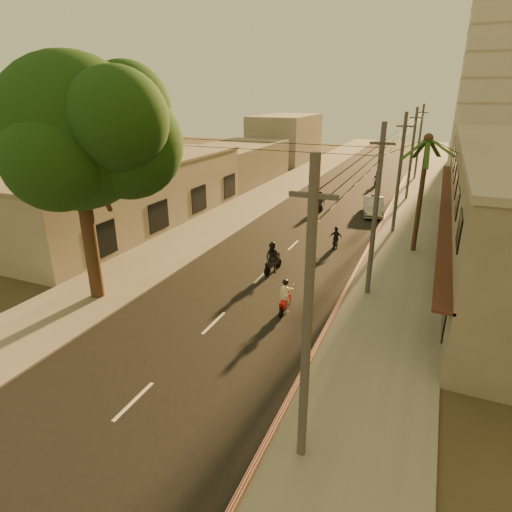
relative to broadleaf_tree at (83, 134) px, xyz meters
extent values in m
plane|color=#383023|center=(6.61, -2.14, -8.48)|extent=(160.00, 160.00, 0.00)
cube|color=black|center=(6.61, 17.86, -8.47)|extent=(10.00, 140.00, 0.02)
cube|color=slate|center=(14.11, 17.86, -8.42)|extent=(5.00, 140.00, 0.12)
cube|color=slate|center=(-0.89, 17.86, -8.42)|extent=(5.00, 140.00, 0.12)
cube|color=red|center=(11.71, 12.86, -8.38)|extent=(0.20, 60.00, 0.20)
cube|color=#402219|center=(16.31, 15.86, -5.38)|extent=(0.80, 34.00, 0.12)
cube|color=gray|center=(-7.39, 11.86, -5.98)|extent=(8.00, 24.00, 5.00)
cube|color=gray|center=(-7.39, 11.86, -3.38)|extent=(8.20, 24.20, 0.20)
cylinder|color=black|center=(-0.39, -0.14, -5.48)|extent=(0.70, 0.70, 6.00)
cylinder|color=black|center=(0.41, 0.26, -2.48)|extent=(1.22, 2.17, 3.04)
cylinder|color=black|center=(-0.99, -0.44, -2.28)|extent=(1.31, 1.49, 2.73)
sphere|color=black|center=(-0.39, -0.14, 0.02)|extent=(7.20, 7.20, 7.20)
sphere|color=black|center=(1.81, 0.86, -0.48)|extent=(5.20, 5.20, 5.20)
sphere|color=black|center=(-2.19, 0.66, -0.28)|extent=(4.80, 4.80, 4.80)
sphere|color=black|center=(0.21, -1.94, -0.88)|extent=(4.60, 4.60, 4.60)
sphere|color=black|center=(2.61, -0.64, 0.72)|extent=(4.40, 4.40, 4.40)
sphere|color=black|center=(-2.79, -1.34, 0.52)|extent=(4.00, 4.00, 4.00)
sphere|color=black|center=(0.81, 2.26, 1.12)|extent=(4.40, 4.40, 4.40)
cylinder|color=black|center=(14.61, 13.86, -4.68)|extent=(0.32, 0.32, 7.60)
sphere|color=black|center=(14.61, 13.86, -0.88)|extent=(0.60, 0.60, 0.60)
cylinder|color=#38383A|center=(12.81, -6.14, -3.98)|extent=(0.26, 0.26, 9.00)
cube|color=#38383A|center=(12.81, -6.14, -0.48)|extent=(1.20, 0.12, 0.12)
cylinder|color=#38383A|center=(12.81, 5.86, -3.98)|extent=(0.26, 0.26, 9.00)
cube|color=#38383A|center=(12.81, 5.86, -0.48)|extent=(1.20, 0.12, 0.12)
cylinder|color=#38383A|center=(12.81, 17.86, -3.98)|extent=(0.26, 0.26, 9.00)
cube|color=#38383A|center=(12.81, 17.86, -0.48)|extent=(1.20, 0.12, 0.12)
cylinder|color=#38383A|center=(12.81, 29.86, -3.98)|extent=(0.26, 0.26, 9.00)
cube|color=#38383A|center=(12.81, 29.86, -0.48)|extent=(1.20, 0.12, 0.12)
cylinder|color=#38383A|center=(12.81, 41.86, -3.98)|extent=(0.26, 0.26, 9.00)
cube|color=#38383A|center=(12.81, 41.86, -0.48)|extent=(1.20, 0.12, 0.12)
cube|color=gray|center=(20.61, 42.86, -5.48)|extent=(8.00, 14.00, 6.00)
cube|color=gray|center=(-7.39, 31.86, -6.28)|extent=(8.00, 14.00, 4.40)
cube|color=gray|center=(-7.39, 49.86, -4.98)|extent=(8.00, 14.00, 7.00)
cylinder|color=black|center=(9.32, 2.93, -8.20)|extent=(0.13, 0.56, 0.56)
cylinder|color=black|center=(9.37, 1.68, -8.20)|extent=(0.13, 0.56, 0.56)
cube|color=#B5100D|center=(9.35, 2.23, -7.93)|extent=(0.33, 1.11, 0.30)
cube|color=#B5100D|center=(9.33, 2.73, -7.78)|extent=(0.30, 0.11, 0.60)
cylinder|color=silver|center=(9.32, 2.85, -7.43)|extent=(0.55, 0.07, 0.04)
imported|color=silver|center=(9.35, 2.23, -7.64)|extent=(0.65, 0.46, 1.68)
sphere|color=black|center=(9.35, 2.23, -6.85)|extent=(0.30, 0.30, 0.30)
sphere|color=silver|center=(9.04, 2.82, -7.18)|extent=(0.12, 0.12, 0.12)
sphere|color=silver|center=(9.60, 2.84, -7.18)|extent=(0.12, 0.12, 0.12)
cylinder|color=black|center=(7.08, 7.46, -8.17)|extent=(0.20, 0.63, 0.62)
cylinder|color=black|center=(6.89, 6.08, -8.17)|extent=(0.20, 0.63, 0.62)
cube|color=black|center=(6.97, 6.69, -7.87)|extent=(0.48, 1.25, 0.33)
cube|color=black|center=(7.05, 7.24, -7.70)|extent=(0.35, 0.16, 0.67)
cylinder|color=silver|center=(7.07, 7.37, -7.31)|extent=(0.61, 0.13, 0.04)
imported|color=black|center=(6.97, 6.69, -7.54)|extent=(1.10, 0.96, 1.86)
sphere|color=black|center=(6.97, 6.69, -6.66)|extent=(0.33, 0.33, 0.33)
cylinder|color=black|center=(9.45, 13.11, -8.22)|extent=(0.13, 0.51, 0.50)
cylinder|color=black|center=(9.54, 12.00, -8.22)|extent=(0.13, 0.51, 0.50)
cube|color=black|center=(9.50, 12.49, -7.98)|extent=(0.33, 1.00, 0.27)
cube|color=black|center=(9.46, 12.93, -7.85)|extent=(0.28, 0.11, 0.54)
cylinder|color=silver|center=(9.45, 13.04, -7.53)|extent=(0.49, 0.08, 0.04)
imported|color=black|center=(9.50, 12.49, -7.72)|extent=(0.94, 0.51, 1.51)
sphere|color=black|center=(9.50, 12.49, -7.02)|extent=(0.27, 0.27, 0.27)
cylinder|color=black|center=(5.64, 22.58, -8.18)|extent=(0.27, 0.59, 0.59)
cylinder|color=black|center=(6.03, 21.33, -8.18)|extent=(0.27, 0.59, 0.59)
cube|color=black|center=(5.86, 21.88, -7.90)|extent=(0.62, 1.19, 0.31)
cube|color=black|center=(5.71, 22.38, -7.74)|extent=(0.33, 0.19, 0.63)
cylinder|color=silver|center=(5.67, 22.50, -7.38)|extent=(0.56, 0.21, 0.04)
imported|color=black|center=(5.86, 21.88, -7.60)|extent=(1.18, 1.05, 1.76)
sphere|color=black|center=(5.86, 21.88, -6.77)|extent=(0.31, 0.31, 0.31)
cylinder|color=black|center=(10.58, 23.88, -8.21)|extent=(0.27, 0.53, 0.53)
cylinder|color=black|center=(10.18, 22.77, -8.21)|extent=(0.27, 0.53, 0.53)
cube|color=black|center=(10.35, 23.26, -7.96)|extent=(0.60, 1.07, 0.28)
cube|color=black|center=(10.52, 23.70, -7.81)|extent=(0.30, 0.19, 0.57)
cylinder|color=silver|center=(10.56, 23.81, -7.48)|extent=(0.50, 0.22, 0.04)
imported|color=black|center=(10.35, 23.26, -7.68)|extent=(1.41, 1.25, 1.59)
sphere|color=black|center=(10.35, 23.26, -6.94)|extent=(0.28, 0.28, 0.28)
imported|color=#9EA1A6|center=(10.57, 22.54, -7.70)|extent=(3.34, 5.28, 1.55)
cylinder|color=black|center=(8.94, 36.25, -8.19)|extent=(0.16, 0.57, 0.56)
cylinder|color=black|center=(9.06, 34.99, -8.19)|extent=(0.16, 0.57, 0.56)
cube|color=black|center=(9.01, 35.55, -7.92)|extent=(0.39, 1.13, 0.30)
cube|color=black|center=(8.96, 36.05, -7.77)|extent=(0.31, 0.13, 0.61)
cylinder|color=silver|center=(8.95, 36.17, -7.42)|extent=(0.56, 0.09, 0.04)
imported|color=black|center=(9.01, 35.55, -7.63)|extent=(0.93, 0.70, 1.69)
sphere|color=black|center=(9.01, 35.55, -6.83)|extent=(0.30, 0.30, 0.30)
camera|label=1|loc=(15.43, -15.80, 1.80)|focal=30.00mm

